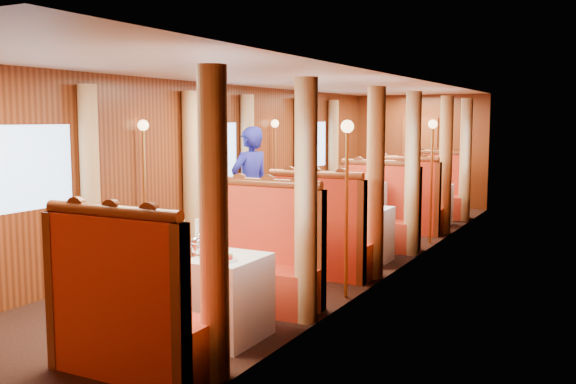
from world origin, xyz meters
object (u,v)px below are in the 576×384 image
Objects in this scene: table_near at (206,295)px; fruit_plate at (224,259)px; rose_vase_mid at (351,194)px; banquette_far_fwd at (405,208)px; banquette_far_aft at (435,196)px; steward at (250,188)px; tea_tray at (190,253)px; banquette_mid_fwd at (320,243)px; teapot_right at (196,248)px; passenger at (371,201)px; rose_vase_far at (422,175)px; teapot_back at (201,245)px; table_mid at (351,234)px; teapot_left at (184,247)px; banquette_near_aft at (261,267)px; banquette_mid_aft at (376,220)px; banquette_near_fwd at (129,321)px; table_far at (421,204)px.

fruit_plate is at bearing -25.34° from table_near.
banquette_far_fwd is at bearing 89.97° from rose_vase_mid.
steward reaches higher than banquette_far_aft.
tea_tray is at bearing -90.82° from banquette_far_aft.
teapot_right is at bearing -90.73° from banquette_mid_fwd.
passenger is at bearing 90.00° from table_near.
fruit_plate is 7.13m from rose_vase_far.
teapot_back is 4.26m from passenger.
teapot_left reaches higher than table_mid.
tea_tray is at bearing -96.16° from banquette_near_aft.
rose_vase_far reaches higher than table_near.
banquette_near_aft is 1.28× the size of table_mid.
banquette_mid_aft reaches higher than rose_vase_far.
banquette_far_aft is 3.72× the size of rose_vase_far.
table_mid is 0.78× the size of banquette_mid_aft.
teapot_right is (-0.03, 0.93, 0.39)m from banquette_near_fwd.
banquette_near_aft reaches higher than teapot_back.
teapot_left is 0.23× the size of passenger.
rose_vase_far is (0.02, 7.99, 0.50)m from banquette_near_fwd.
banquette_far_fwd is 1.72m from passenger.
banquette_far_aft reaches higher than tea_tray.
teapot_back is (-0.07, -7.97, 0.40)m from banquette_far_aft.
table_mid is 3.61m from teapot_right.
table_far is at bearing 90.00° from banquette_near_fwd.
teapot_left is 0.12m from teapot_right.
teapot_right is at bearing -91.71° from banquette_near_aft.
banquette_far_aft is 8.11m from teapot_right.
steward is (-1.63, -0.98, 0.50)m from banquette_mid_aft.
tea_tray is at bearing -153.17° from table_near.
banquette_far_aft is 1.76× the size of passenger.
banquette_mid_aft reaches higher than teapot_right.
banquette_mid_aft is 4.68m from fruit_plate.
steward is (-1.63, -4.48, 0.50)m from banquette_far_aft.
banquette_mid_fwd is 4.52m from rose_vase_far.
banquette_far_aft is 8.25× the size of teapot_right.
banquette_near_aft is 2.53m from rose_vase_mid.
rose_vase_far is (0.02, 5.96, 0.50)m from banquette_near_aft.
banquette_near_fwd reaches higher than table_mid.
banquette_near_fwd is 3.94× the size of tea_tray.
table_far is 6.47× the size of teapot_right.
steward is at bearing -154.84° from passenger.
passenger is at bearing 76.66° from teapot_back.
banquette_near_fwd is 1.00× the size of banquette_near_aft.
banquette_mid_fwd is at bearing -90.00° from banquette_far_aft.
fruit_plate is 0.13× the size of steward.
banquette_far_fwd is at bearing -90.00° from banquette_far_aft.
rose_vase_mid is at bearing -90.02° from table_far.
teapot_back is 0.49× the size of rose_vase_mid.
tea_tray reaches higher than table_near.
banquette_near_fwd reaches higher than table_far.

